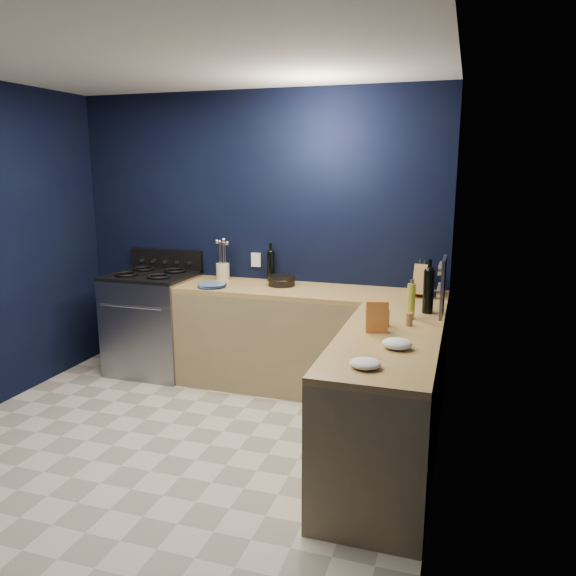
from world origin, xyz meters
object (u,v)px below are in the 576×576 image
at_px(gas_range, 154,324).
at_px(knife_block, 424,281).
at_px(plate_stack, 212,285).
at_px(crouton_bag, 377,316).
at_px(utensil_crock, 223,272).

distance_m(gas_range, knife_block, 2.55).
relative_size(gas_range, plate_stack, 3.80).
relative_size(plate_stack, crouton_bag, 1.18).
distance_m(plate_stack, crouton_bag, 1.83).
xyz_separation_m(gas_range, knife_block, (2.48, 0.08, 0.56)).
bearing_deg(gas_range, knife_block, 1.91).
bearing_deg(crouton_bag, utensil_crock, 126.91).
xyz_separation_m(plate_stack, utensil_crock, (-0.04, 0.34, 0.06)).
bearing_deg(knife_block, gas_range, -168.99).
xyz_separation_m(knife_block, crouton_bag, (-0.20, -1.15, -0.02)).
bearing_deg(utensil_crock, crouton_bag, -37.51).
bearing_deg(utensil_crock, plate_stack, -82.55).
relative_size(utensil_crock, knife_block, 0.63).
xyz_separation_m(gas_range, crouton_bag, (2.28, -1.07, 0.54)).
bearing_deg(gas_range, utensil_crock, 15.65).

